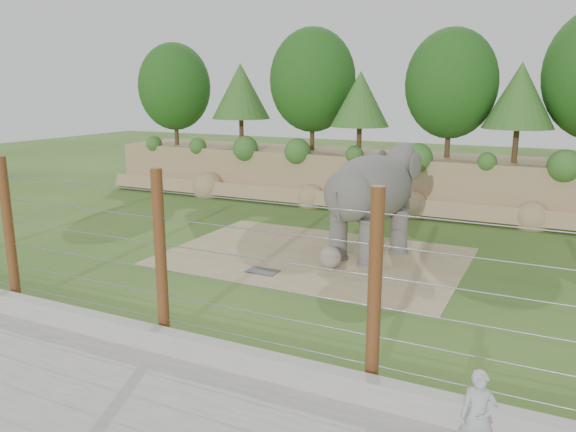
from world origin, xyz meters
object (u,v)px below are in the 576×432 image
at_px(stone_ball, 330,257).
at_px(barrier_fence, 161,257).
at_px(elephant, 370,204).
at_px(zookeeper, 478,417).

bearing_deg(stone_ball, barrier_fence, -102.91).
relative_size(elephant, barrier_fence, 0.22).
relative_size(elephant, zookeeper, 3.00).
height_order(stone_ball, barrier_fence, barrier_fence).
height_order(stone_ball, zookeeper, zookeeper).
bearing_deg(zookeeper, stone_ball, 116.75).
bearing_deg(barrier_fence, stone_ball, 77.09).
bearing_deg(elephant, stone_ball, -94.17).
bearing_deg(elephant, zookeeper, -47.84).
relative_size(elephant, stone_ball, 6.32).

